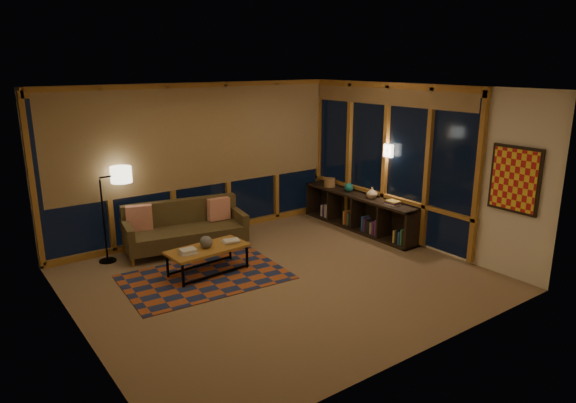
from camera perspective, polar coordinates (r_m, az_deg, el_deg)
floor at (r=7.52m, az=-0.90°, el=-8.53°), size 5.50×5.00×0.01m
ceiling at (r=6.89m, az=-0.99°, el=12.47°), size 5.50×5.00×0.01m
walls at (r=7.09m, az=-0.94°, el=1.50°), size 5.51×5.01×2.70m
window_wall_back at (r=9.14m, az=-9.75°, el=4.42°), size 5.30×0.16×2.60m
window_wall_right at (r=9.26m, az=10.62°, el=4.52°), size 0.16×3.70×2.60m
wall_art at (r=7.82m, az=23.87°, el=2.25°), size 0.06×0.74×0.94m
wall_sconce at (r=9.08m, az=11.10°, el=5.56°), size 0.12×0.18×0.22m
sofa at (r=8.61m, az=-11.31°, el=-2.88°), size 2.05×1.11×0.79m
pillow_left at (r=8.63m, az=-16.19°, el=-1.75°), size 0.43×0.26×0.41m
pillow_right at (r=8.87m, az=-7.69°, el=-0.90°), size 0.39×0.15×0.38m
area_rug at (r=7.65m, az=-9.19°, el=-8.27°), size 2.39×1.68×0.01m
coffee_table at (r=7.73m, az=-8.88°, el=-6.47°), size 1.22×0.63×0.40m
book_stack_a at (r=7.48m, az=-11.09°, el=-5.45°), size 0.24×0.19×0.07m
book_stack_b at (r=7.82m, az=-6.36°, el=-4.37°), size 0.29×0.25×0.05m
ceramic_pot at (r=7.63m, az=-9.08°, el=-4.44°), size 0.23×0.23×0.19m
floor_lamp at (r=8.38m, az=-19.83°, el=-1.56°), size 0.53×0.37×1.48m
bookshelf at (r=9.63m, az=7.84°, el=-1.18°), size 0.40×2.65×0.66m
basket at (r=10.10m, az=4.64°, el=2.12°), size 0.27×0.27×0.17m
teal_bowl at (r=9.73m, az=6.76°, el=1.57°), size 0.17×0.17×0.17m
vase at (r=9.30m, az=9.31°, el=0.95°), size 0.23×0.23×0.21m
shelf_book_stack at (r=8.98m, az=11.58°, el=-0.16°), size 0.20×0.25×0.06m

